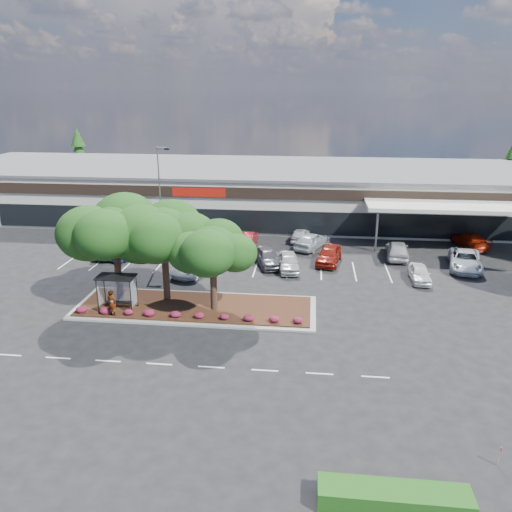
# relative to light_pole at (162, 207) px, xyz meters

# --- Properties ---
(ground) EXTENTS (160.00, 160.00, 0.00)m
(ground) POSITION_rel_light_pole_xyz_m (8.17, -16.99, -4.68)
(ground) COLOR black
(ground) RESTS_ON ground
(retail_store) EXTENTS (80.40, 25.20, 6.25)m
(retail_store) POSITION_rel_light_pole_xyz_m (8.23, 16.92, -1.52)
(retail_store) COLOR beige
(retail_store) RESTS_ON ground
(landscape_island) EXTENTS (18.00, 6.00, 0.26)m
(landscape_island) POSITION_rel_light_pole_xyz_m (6.17, -12.99, -4.55)
(landscape_island) COLOR gray
(landscape_island) RESTS_ON ground
(lane_markings) EXTENTS (33.12, 20.06, 0.01)m
(lane_markings) POSITION_rel_light_pole_xyz_m (8.03, -6.56, -4.67)
(lane_markings) COLOR silver
(lane_markings) RESTS_ON ground
(shrub_row) EXTENTS (17.00, 0.80, 0.50)m
(shrub_row) POSITION_rel_light_pole_xyz_m (6.17, -15.09, -4.17)
(shrub_row) COLOR maroon
(shrub_row) RESTS_ON landscape_island
(bus_shelter) EXTENTS (2.75, 1.55, 2.59)m
(bus_shelter) POSITION_rel_light_pole_xyz_m (0.67, -14.04, -2.37)
(bus_shelter) COLOR black
(bus_shelter) RESTS_ON landscape_island
(island_tree_west) EXTENTS (7.20, 7.20, 7.89)m
(island_tree_west) POSITION_rel_light_pole_xyz_m (0.17, -12.49, -0.47)
(island_tree_west) COLOR #16380F
(island_tree_west) RESTS_ON landscape_island
(island_tree_mid) EXTENTS (6.60, 6.60, 7.32)m
(island_tree_mid) POSITION_rel_light_pole_xyz_m (3.67, -11.79, -0.76)
(island_tree_mid) COLOR #16380F
(island_tree_mid) RESTS_ON landscape_island
(island_tree_east) EXTENTS (5.80, 5.80, 6.50)m
(island_tree_east) POSITION_rel_light_pole_xyz_m (7.67, -13.29, -1.16)
(island_tree_east) COLOR #16380F
(island_tree_east) RESTS_ON landscape_island
(hedge_south_east) EXTENTS (6.00, 1.30, 0.90)m
(hedge_south_east) POSITION_rel_light_pole_xyz_m (18.17, -30.49, -4.23)
(hedge_south_east) COLOR #124514
(hedge_south_east) RESTS_ON ground
(conifer_north_west) EXTENTS (4.40, 4.40, 10.00)m
(conifer_north_west) POSITION_rel_light_pole_xyz_m (-21.83, 29.01, 0.32)
(conifer_north_west) COLOR #16380F
(conifer_north_west) RESTS_ON ground
(conifer_north_east) EXTENTS (3.96, 3.96, 9.00)m
(conifer_north_east) POSITION_rel_light_pole_xyz_m (42.17, 27.01, -0.18)
(conifer_north_east) COLOR #16380F
(conifer_north_east) RESTS_ON ground
(person_waiting) EXTENTS (0.82, 0.67, 1.93)m
(person_waiting) POSITION_rel_light_pole_xyz_m (0.66, -15.29, -3.45)
(person_waiting) COLOR #594C47
(person_waiting) RESTS_ON landscape_island
(light_pole) EXTENTS (1.43, 0.55, 10.51)m
(light_pole) POSITION_rel_light_pole_xyz_m (0.00, 0.00, 0.00)
(light_pole) COLOR gray
(light_pole) RESTS_ON ground
(survey_stake) EXTENTS (0.08, 0.14, 0.97)m
(survey_stake) POSITION_rel_light_pole_xyz_m (23.12, -27.59, -4.05)
(survey_stake) COLOR tan
(survey_stake) RESTS_ON ground
(car_0) EXTENTS (3.40, 5.47, 1.70)m
(car_0) POSITION_rel_light_pole_xyz_m (-3.02, -1.72, -3.83)
(car_0) COLOR navy
(car_0) RESTS_ON ground
(car_1) EXTENTS (3.72, 6.16, 1.60)m
(car_1) POSITION_rel_light_pole_xyz_m (-5.22, -1.39, -3.88)
(car_1) COLOR black
(car_1) RESTS_ON ground
(car_2) EXTENTS (2.59, 5.28, 1.48)m
(car_2) POSITION_rel_light_pole_xyz_m (4.72, -3.01, -3.94)
(car_2) COLOR silver
(car_2) RESTS_ON ground
(car_3) EXTENTS (4.05, 5.73, 1.45)m
(car_3) POSITION_rel_light_pole_xyz_m (4.37, -5.59, -3.95)
(car_3) COLOR silver
(car_3) RESTS_ON ground
(car_4) EXTENTS (2.38, 4.75, 1.55)m
(car_4) POSITION_rel_light_pole_xyz_m (12.71, -3.79, -3.90)
(car_4) COLOR #B8B8B8
(car_4) RESTS_ON ground
(car_5) EXTENTS (3.41, 5.21, 1.65)m
(car_5) POSITION_rel_light_pole_xyz_m (10.72, -2.75, -3.85)
(car_5) COLOR #4D4E53
(car_5) RESTS_ON ground
(car_6) EXTENTS (2.85, 5.20, 1.68)m
(car_6) POSITION_rel_light_pole_xyz_m (16.40, -1.50, -3.84)
(car_6) COLOR maroon
(car_6) RESTS_ON ground
(car_7) EXTENTS (1.72, 4.04, 1.36)m
(car_7) POSITION_rel_light_pole_xyz_m (24.01, -5.25, -4.00)
(car_7) COLOR silver
(car_7) RESTS_ON ground
(car_8) EXTENTS (3.86, 6.36, 1.65)m
(car_8) POSITION_rel_light_pole_xyz_m (28.74, -1.68, -3.85)
(car_8) COLOR silver
(car_8) RESTS_ON ground
(car_10) EXTENTS (3.12, 4.84, 1.53)m
(car_10) POSITION_rel_light_pole_xyz_m (0.92, 4.99, -3.91)
(car_10) COLOR #A6ADB2
(car_10) RESTS_ON ground
(car_11) EXTENTS (3.69, 5.41, 1.71)m
(car_11) POSITION_rel_light_pole_xyz_m (6.32, 3.80, -3.82)
(car_11) COLOR #1A4821
(car_11) RESTS_ON ground
(car_12) EXTENTS (1.99, 5.21, 1.70)m
(car_12) POSITION_rel_light_pole_xyz_m (8.02, 2.63, -3.83)
(car_12) COLOR maroon
(car_12) RESTS_ON ground
(car_13) EXTENTS (3.86, 5.35, 1.69)m
(car_13) POSITION_rel_light_pole_xyz_m (14.69, 2.86, -3.83)
(car_13) COLOR #B5BCC1
(car_13) RESTS_ON ground
(car_14) EXTENTS (2.27, 4.39, 1.43)m
(car_14) POSITION_rel_light_pole_xyz_m (13.55, 5.28, -3.96)
(car_14) COLOR silver
(car_14) RESTS_ON ground
(car_16) EXTENTS (2.51, 5.22, 1.72)m
(car_16) POSITION_rel_light_pole_xyz_m (23.05, 0.76, -3.82)
(car_16) COLOR #B8B8B8
(car_16) RESTS_ON ground
(car_17) EXTENTS (3.22, 5.60, 1.53)m
(car_17) POSITION_rel_light_pole_xyz_m (31.06, 5.14, -3.91)
(car_17) COLOR #9A1D08
(car_17) RESTS_ON ground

